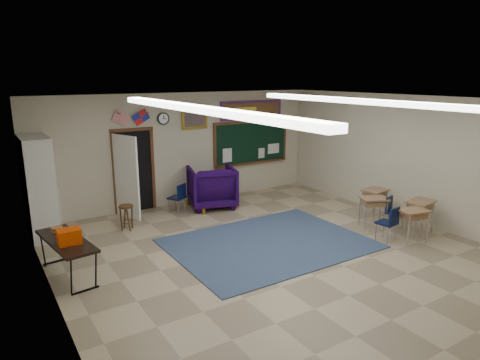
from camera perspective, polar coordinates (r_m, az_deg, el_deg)
floor at (r=8.40m, az=6.03°, el=-10.47°), size 9.00×9.00×0.00m
back_wall at (r=11.68m, az=-7.58°, el=4.12°), size 8.00×0.04×3.00m
left_wall at (r=6.33m, az=-23.49°, el=-5.28°), size 0.04×9.00×3.00m
right_wall at (r=10.81m, az=23.16°, el=2.34°), size 0.04×9.00×3.00m
ceiling at (r=7.67m, az=6.61°, el=10.40°), size 8.00×9.00×0.04m
area_rug at (r=9.09m, az=3.89°, el=-8.41°), size 4.00×3.00×0.02m
fluorescent_strips at (r=7.68m, az=6.59°, el=9.96°), size 3.86×6.00×0.10m
doorway at (r=11.10m, az=-14.23°, el=0.97°), size 1.10×0.89×2.16m
chalkboard at (r=12.72m, az=1.55°, el=4.87°), size 2.55×0.14×1.30m
bulletin_board at (r=12.61m, az=1.56°, el=9.30°), size 2.10×0.05×0.55m
framed_art_print at (r=11.69m, az=-6.07°, el=8.38°), size 0.75×0.05×0.65m
wall_clock at (r=11.32m, az=-10.20°, el=8.06°), size 0.32×0.05×0.32m
wall_flags at (r=10.99m, az=-14.31°, el=8.37°), size 1.16×0.06×0.70m
storage_cabinet at (r=10.15m, az=-25.23°, el=-0.89°), size 0.59×1.25×2.20m
wingback_armchair at (r=11.41m, az=-3.77°, el=-0.90°), size 1.47×1.49×1.10m
student_chair_reading at (r=11.02m, az=-8.46°, el=-2.44°), size 0.53×0.53×0.77m
student_chair_desk_a at (r=9.60m, az=18.95°, el=-5.54°), size 0.44×0.44×0.77m
student_chair_desk_b at (r=10.39m, az=19.97°, el=-4.24°), size 0.47×0.47×0.75m
student_desk_front_left at (r=10.36m, az=17.33°, el=-3.94°), size 0.73×0.66×0.71m
student_desk_front_right at (r=11.05m, az=17.49°, el=-2.82°), size 0.65×0.52×0.72m
student_desk_back_left at (r=9.72m, az=21.97°, el=-5.47°), size 0.68×0.56×0.72m
student_desk_back_right at (r=10.33m, az=22.84°, el=-4.34°), size 0.70×0.57×0.75m
folding_table at (r=8.14m, az=-21.99°, el=-9.42°), size 0.78×1.71×0.94m
wooden_stool at (r=10.08m, az=-14.89°, el=-4.82°), size 0.33×0.33×0.58m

